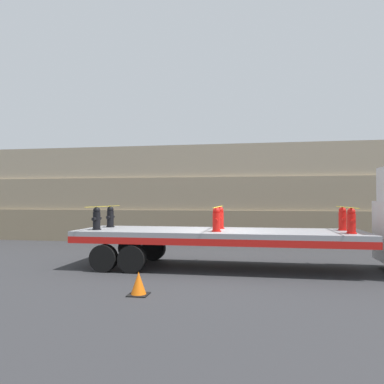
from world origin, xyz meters
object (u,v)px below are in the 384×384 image
(flatbed_trailer, at_px, (202,237))
(fire_hydrant_red_near_1, at_px, (216,220))
(fire_hydrant_red_far_1, at_px, (220,218))
(traffic_cone, at_px, (139,284))
(fire_hydrant_red_far_2, at_px, (343,219))
(fire_hydrant_black_far_0, at_px, (110,217))
(fire_hydrant_red_near_2, at_px, (351,221))
(fire_hydrant_black_near_0, at_px, (97,219))

(flatbed_trailer, height_order, fire_hydrant_red_near_1, fire_hydrant_red_near_1)
(fire_hydrant_red_far_1, bearing_deg, flatbed_trailer, -132.63)
(fire_hydrant_red_near_1, xyz_separation_m, traffic_cone, (-1.43, -3.01, -1.29))
(fire_hydrant_red_far_2, relative_size, traffic_cone, 1.38)
(fire_hydrant_red_far_1, xyz_separation_m, traffic_cone, (-1.43, -4.12, -1.29))
(fire_hydrant_red_near_1, relative_size, traffic_cone, 1.38)
(fire_hydrant_black_far_0, relative_size, fire_hydrant_red_near_2, 1.00)
(traffic_cone, bearing_deg, fire_hydrant_red_near_2, 29.86)
(fire_hydrant_black_far_0, relative_size, fire_hydrant_red_near_1, 1.00)
(flatbed_trailer, relative_size, fire_hydrant_red_near_1, 12.20)
(flatbed_trailer, xyz_separation_m, fire_hydrant_red_far_1, (0.51, 0.56, 0.56))
(fire_hydrant_red_far_2, bearing_deg, fire_hydrant_red_near_1, -163.70)
(flatbed_trailer, relative_size, fire_hydrant_black_far_0, 12.20)
(fire_hydrant_black_near_0, bearing_deg, fire_hydrant_red_near_1, 0.00)
(flatbed_trailer, distance_m, traffic_cone, 3.76)
(fire_hydrant_black_far_0, distance_m, fire_hydrant_red_far_2, 7.62)
(flatbed_trailer, height_order, traffic_cone, flatbed_trailer)
(fire_hydrant_red_far_2, distance_m, traffic_cone, 6.79)
(fire_hydrant_black_near_0, height_order, fire_hydrant_red_far_1, same)
(fire_hydrant_red_near_1, relative_size, fire_hydrant_red_near_2, 1.00)
(fire_hydrant_red_far_1, distance_m, fire_hydrant_red_far_2, 3.81)
(fire_hydrant_red_near_1, distance_m, fire_hydrant_red_far_1, 1.11)
(fire_hydrant_black_far_0, relative_size, traffic_cone, 1.38)
(fire_hydrant_red_far_1, height_order, fire_hydrant_red_far_2, same)
(fire_hydrant_red_near_2, height_order, traffic_cone, fire_hydrant_red_near_2)
(traffic_cone, bearing_deg, fire_hydrant_black_far_0, 119.92)
(fire_hydrant_black_far_0, relative_size, fire_hydrant_red_far_2, 1.00)
(fire_hydrant_red_near_1, xyz_separation_m, fire_hydrant_red_near_2, (3.81, 0.00, 0.00))
(fire_hydrant_black_near_0, relative_size, traffic_cone, 1.38)
(traffic_cone, bearing_deg, fire_hydrant_red_near_1, 64.52)
(fire_hydrant_black_far_0, distance_m, traffic_cone, 4.93)
(fire_hydrant_black_near_0, relative_size, fire_hydrant_red_far_1, 1.00)
(fire_hydrant_red_near_2, xyz_separation_m, fire_hydrant_red_far_2, (0.00, 1.11, 0.00))
(fire_hydrant_black_far_0, bearing_deg, fire_hydrant_red_far_2, 0.00)
(fire_hydrant_red_far_2, bearing_deg, flatbed_trailer, -172.66)
(fire_hydrant_red_far_1, bearing_deg, fire_hydrant_red_far_2, 0.00)
(fire_hydrant_red_far_2, xyz_separation_m, traffic_cone, (-5.24, -4.12, -1.29))
(fire_hydrant_red_far_1, bearing_deg, fire_hydrant_red_near_2, -16.30)
(fire_hydrant_red_far_1, xyz_separation_m, fire_hydrant_red_near_2, (3.81, -1.11, 0.00))
(flatbed_trailer, xyz_separation_m, fire_hydrant_black_far_0, (-3.30, 0.56, 0.56))
(fire_hydrant_red_far_1, relative_size, traffic_cone, 1.38)
(fire_hydrant_red_near_1, bearing_deg, fire_hydrant_red_far_1, 90.00)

